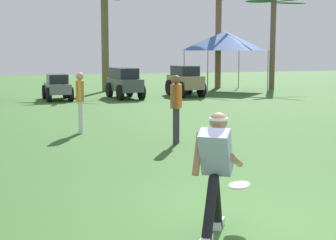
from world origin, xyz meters
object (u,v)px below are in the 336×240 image
at_px(frisbee_thrower, 216,167).
at_px(parked_car_slot_d, 185,80).
at_px(parked_car_slot_c, 125,82).
at_px(palm_tree_far_right, 274,31).
at_px(frisbee_in_flight, 239,185).
at_px(palm_tree_right_of_centre, 219,28).
at_px(teammate_near_sideline, 176,103).
at_px(parked_car_slot_b, 57,87).
at_px(teammate_midfield, 80,97).
at_px(event_tent, 225,41).
at_px(palm_tree_left_of_centre, 105,29).

height_order(frisbee_thrower, parked_car_slot_d, frisbee_thrower).
relative_size(parked_car_slot_c, palm_tree_far_right, 0.47).
bearing_deg(frisbee_in_flight, frisbee_thrower, -150.42).
distance_m(parked_car_slot_c, palm_tree_right_of_centre, 8.28).
relative_size(teammate_near_sideline, parked_car_slot_c, 0.63).
xyz_separation_m(frisbee_thrower, palm_tree_far_right, (12.26, 20.01, 2.37)).
bearing_deg(frisbee_in_flight, parked_car_slot_c, 81.03).
bearing_deg(frisbee_thrower, frisbee_in_flight, 29.58).
xyz_separation_m(parked_car_slot_b, palm_tree_far_right, (12.13, 3.00, 2.60)).
relative_size(parked_car_slot_c, palm_tree_right_of_centre, 0.45).
bearing_deg(teammate_midfield, parked_car_slot_d, 55.78).
bearing_deg(parked_car_slot_b, palm_tree_far_right, 13.87).
bearing_deg(frisbee_thrower, parked_car_slot_d, 70.70).
distance_m(frisbee_thrower, event_tent, 21.58).
height_order(teammate_near_sideline, teammate_midfield, same).
bearing_deg(teammate_near_sideline, teammate_midfield, 129.96).
bearing_deg(parked_car_slot_c, frisbee_in_flight, -98.97).
height_order(parked_car_slot_d, palm_tree_right_of_centre, palm_tree_right_of_centre).
height_order(parked_car_slot_b, palm_tree_far_right, palm_tree_far_right).
height_order(parked_car_slot_b, parked_car_slot_c, parked_car_slot_c).
bearing_deg(parked_car_slot_c, event_tent, 23.14).
distance_m(parked_car_slot_d, event_tent, 4.35).
relative_size(teammate_near_sideline, event_tent, 0.45).
bearing_deg(palm_tree_far_right, teammate_near_sideline, -126.78).
xyz_separation_m(parked_car_slot_c, palm_tree_right_of_centre, (6.49, 4.43, 2.61)).
distance_m(teammate_midfield, parked_car_slot_b, 9.23).
distance_m(frisbee_thrower, parked_car_slot_c, 17.19).
relative_size(teammate_midfield, parked_car_slot_b, 0.70).
distance_m(palm_tree_right_of_centre, palm_tree_far_right, 3.02).
relative_size(teammate_midfield, parked_car_slot_c, 0.63).
bearing_deg(parked_car_slot_b, palm_tree_right_of_centre, 24.68).
distance_m(frisbee_thrower, teammate_midfield, 7.81).
xyz_separation_m(frisbee_in_flight, event_tent, (8.65, 19.25, 2.12)).
distance_m(parked_car_slot_b, parked_car_slot_c, 2.94).
height_order(parked_car_slot_c, palm_tree_far_right, palm_tree_far_right).
xyz_separation_m(parked_car_slot_c, palm_tree_left_of_centre, (0.01, 4.12, 2.47)).
bearing_deg(parked_car_slot_d, teammate_near_sideline, -111.34).
bearing_deg(parked_car_slot_c, teammate_midfield, -110.39).
height_order(teammate_midfield, palm_tree_far_right, palm_tree_far_right).
relative_size(parked_car_slot_b, palm_tree_right_of_centre, 0.40).
xyz_separation_m(teammate_near_sideline, parked_car_slot_c, (1.56, 11.29, -0.22)).
xyz_separation_m(teammate_midfield, palm_tree_right_of_centre, (9.88, 13.54, 2.39)).
bearing_deg(frisbee_thrower, palm_tree_right_of_centre, 65.89).
relative_size(frisbee_thrower, palm_tree_right_of_centre, 0.25).
relative_size(frisbee_in_flight, teammate_near_sideline, 0.20).
relative_size(frisbee_thrower, parked_car_slot_b, 0.64).
distance_m(parked_car_slot_d, palm_tree_far_right, 7.35).
xyz_separation_m(teammate_midfield, event_tent, (9.41, 11.68, 1.65)).
xyz_separation_m(frisbee_in_flight, teammate_midfield, (-0.75, 7.56, 0.46)).
height_order(teammate_near_sideline, palm_tree_far_right, palm_tree_far_right).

